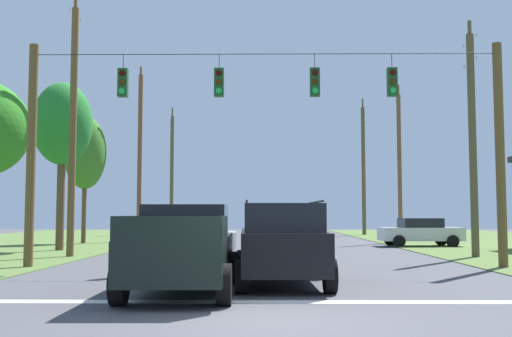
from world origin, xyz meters
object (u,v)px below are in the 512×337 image
distant_car_crossing_white (182,238)px  tree_roadside_left (85,153)px  pickup_truck (183,249)px  utility_pole_distant_right (140,155)px  utility_pole_near_left (363,168)px  distant_car_oncoming (420,232)px  utility_pole_far_left (73,127)px  tree_roadside_right (62,125)px  utility_pole_distant_left (172,172)px  utility_pole_far_right (399,165)px  utility_pole_mid_right (472,138)px  overhead_signal_span (264,140)px  suv_black (281,242)px

distant_car_crossing_white → tree_roadside_left: size_ratio=0.58×
pickup_truck → utility_pole_distant_right: size_ratio=0.49×
distant_car_crossing_white → utility_pole_near_left: size_ratio=0.38×
distant_car_oncoming → utility_pole_far_left: size_ratio=0.41×
utility_pole_near_left → tree_roadside_right: size_ratio=1.43×
pickup_truck → tree_roadside_right: bearing=117.5°
distant_car_oncoming → utility_pole_near_left: 18.74m
pickup_truck → tree_roadside_left: size_ratio=0.72×
utility_pole_distant_left → utility_pole_far_right: bearing=-41.0°
utility_pole_distant_left → tree_roadside_left: (-2.77, -15.91, -0.01)m
utility_pole_mid_right → tree_roadside_left: utility_pole_mid_right is taller
utility_pole_far_right → utility_pole_far_left: bearing=-141.5°
distant_car_oncoming → utility_pole_distant_right: 17.68m
pickup_truck → utility_pole_far_right: (10.26, 23.89, 3.83)m
distant_car_oncoming → tree_roadside_right: (-18.12, -4.01, 5.22)m
overhead_signal_span → suv_black: bearing=-85.1°
suv_black → utility_pole_near_left: bearing=77.3°
utility_pole_distant_left → suv_black: bearing=-77.2°
utility_pole_distant_left → utility_pole_distant_right: bearing=-89.7°
overhead_signal_span → tree_roadside_right: (-9.69, 8.92, 1.84)m
utility_pole_mid_right → tree_roadside_left: bearing=149.5°
utility_pole_near_left → utility_pole_distant_right: 20.81m
distant_car_crossing_white → utility_pole_near_left: (11.74, 26.33, 4.87)m
utility_pole_far_left → utility_pole_distant_right: utility_pole_distant_right is taller
utility_pole_near_left → overhead_signal_span: bearing=-105.2°
distant_car_crossing_white → utility_pole_distant_left: bearing=99.6°
utility_pole_distant_left → distant_car_oncoming: bearing=-49.3°
utility_pole_mid_right → tree_roadside_right: 18.70m
overhead_signal_span → tree_roadside_right: 13.30m
utility_pole_far_right → tree_roadside_right: utility_pole_far_right is taller
overhead_signal_span → pickup_truck: 7.21m
pickup_truck → utility_pole_far_left: utility_pole_far_left is taller
utility_pole_far_left → utility_pole_distant_left: 27.15m
utility_pole_distant_right → utility_pole_far_right: bearing=-1.3°
utility_pole_distant_right → utility_pole_distant_left: bearing=90.3°
suv_black → overhead_signal_span: bearing=94.9°
overhead_signal_span → tree_roadside_left: tree_roadside_left is taller
utility_pole_far_left → tree_roadside_left: (-2.82, 11.24, 0.07)m
utility_pole_mid_right → utility_pole_distant_right: (-16.32, 13.35, 0.65)m
distant_car_oncoming → utility_pole_far_left: utility_pole_far_left is taller
overhead_signal_span → distant_car_oncoming: bearing=56.9°
distant_car_crossing_white → utility_pole_distant_left: (-4.60, 27.19, 4.59)m
distant_car_oncoming → utility_pole_far_right: utility_pole_far_right is taller
utility_pole_far_right → tree_roadside_left: utility_pole_far_right is taller
distant_car_crossing_white → tree_roadside_left: 14.23m
pickup_truck → utility_pole_mid_right: 15.49m
distant_car_oncoming → tree_roadside_right: tree_roadside_right is taller
utility_pole_distant_left → tree_roadside_left: 16.15m
overhead_signal_span → utility_pole_near_left: 32.19m
tree_roadside_left → distant_car_oncoming: bearing=-9.1°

